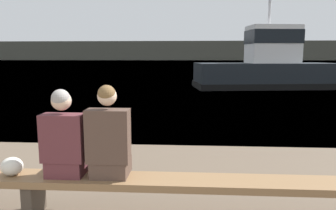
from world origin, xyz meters
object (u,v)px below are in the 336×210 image
Objects in this scene: person_left at (64,140)px; tugboat_red at (267,68)px; person_right at (109,139)px; shopping_bag at (12,166)px; bench_main at (33,181)px.

tugboat_red is (5.59, 15.03, 0.19)m from person_left.
shopping_bag is (-1.10, -0.02, -0.33)m from person_right.
person_left is at bearing 179.90° from person_right.
tugboat_red is at bearing 68.33° from bench_main.
person_right reaches higher than person_left.
person_left is at bearing 2.12° from shopping_bag.
bench_main is 1.01m from person_right.
person_left is 0.12× the size of tugboat_red.
person_right is at bearing 153.26° from tugboat_red.
person_right is (0.88, 0.01, 0.50)m from bench_main.
bench_main is 1.07× the size of tugboat_red.
person_left is at bearing 1.16° from bench_main.
shopping_bag is 16.28m from tugboat_red.
bench_main is 0.62m from person_left.
person_right is 0.13× the size of tugboat_red.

